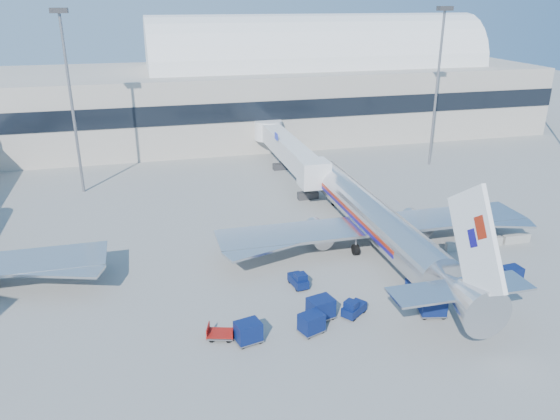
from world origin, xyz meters
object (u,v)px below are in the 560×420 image
object	(u,v)px
jetbridge_near	(286,147)
barrier_far	(516,239)
airliner_main	(377,221)
tug_lead	(353,308)
cart_train_c	(248,332)
ramp_worker	(491,303)
cart_solo_far	(511,275)
cart_solo_near	(433,305)
barrier_mid	(488,242)
tug_right	(419,280)
cart_train_b	(311,323)
mast_west	(68,76)
tug_left	(299,280)
cart_train_a	(321,308)
mast_east	(439,64)
barrier_near	(460,245)
cart_open_red	(221,334)

from	to	relation	value
jetbridge_near	barrier_far	xyz separation A→B (m)	(17.00, -28.81, -3.48)
airliner_main	tug_lead	distance (m)	13.40
tug_lead	cart_train_c	bearing A→B (deg)	153.12
jetbridge_near	ramp_worker	bearing A→B (deg)	-81.15
tug_lead	cart_solo_far	distance (m)	15.52
cart_solo_near	barrier_mid	bearing A→B (deg)	52.88
cart_solo_near	ramp_worker	xyz separation A→B (m)	(4.63, -0.91, -0.05)
tug_right	cart_solo_near	world-z (taller)	cart_solo_near
barrier_far	cart_train_b	xyz separation A→B (m)	(-25.47, -10.23, 0.41)
barrier_mid	tug_lead	world-z (taller)	tug_lead
mast_west	barrier_far	xyz separation A→B (m)	(44.60, -28.00, -14.34)
tug_lead	cart_train_b	bearing A→B (deg)	163.91
mast_west	tug_left	distance (m)	39.75
ramp_worker	barrier_far	bearing A→B (deg)	-78.47
barrier_far	cart_train_c	world-z (taller)	cart_train_c
jetbridge_near	mast_west	xyz separation A→B (m)	(-27.60, -0.81, 10.86)
airliner_main	mast_west	bearing A→B (deg)	139.64
jetbridge_near	cart_train_a	world-z (taller)	jetbridge_near
mast_east	cart_solo_far	bearing A→B (deg)	-107.95
barrier_far	tug_left	world-z (taller)	tug_left
tug_lead	tug_right	world-z (taller)	tug_lead
barrier_mid	cart_solo_near	size ratio (longest dim) A/B	1.27
airliner_main	tug_lead	bearing A→B (deg)	-121.48
airliner_main	mast_east	xyz separation A→B (m)	(20.00, 25.49, 11.87)
mast_west	barrier_near	xyz separation A→B (m)	(38.00, -28.00, -14.34)
barrier_mid	ramp_worker	xyz separation A→B (m)	(-7.47, -11.22, 0.47)
airliner_main	jetbridge_near	bearing A→B (deg)	95.22
barrier_near	barrier_far	bearing A→B (deg)	0.00
barrier_near	cart_train_c	distance (m)	25.85
barrier_mid	cart_open_red	size ratio (longest dim) A/B	1.30
mast_east	cart_train_c	world-z (taller)	mast_east
airliner_main	cart_solo_far	bearing A→B (deg)	-48.94
barrier_near	cart_solo_far	xyz separation A→B (m)	(0.56, -7.32, 0.40)
cart_solo_far	tug_right	bearing A→B (deg)	165.19
jetbridge_near	ramp_worker	world-z (taller)	jetbridge_near
jetbridge_near	cart_open_red	bearing A→B (deg)	-111.76
tug_left	mast_west	bearing A→B (deg)	24.30
barrier_near	cart_train_a	world-z (taller)	cart_train_a
tug_lead	cart_train_c	size ratio (longest dim) A/B	1.12
barrier_far	barrier_near	bearing A→B (deg)	180.00
barrier_mid	tug_right	world-z (taller)	tug_right
cart_train_b	ramp_worker	world-z (taller)	ramp_worker
barrier_near	barrier_far	size ratio (longest dim) A/B	1.00
cart_train_a	cart_solo_far	xyz separation A→B (m)	(18.14, 1.22, -0.11)
airliner_main	cart_train_b	bearing A→B (deg)	-130.50
jetbridge_near	tug_lead	size ratio (longest dim) A/B	11.25
mast_east	cart_train_b	size ratio (longest dim) A/B	10.30
barrier_mid	cart_train_b	xyz separation A→B (m)	(-22.17, -10.23, 0.41)
tug_left	cart_open_red	size ratio (longest dim) A/B	1.04
tug_right	cart_solo_near	distance (m)	4.65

